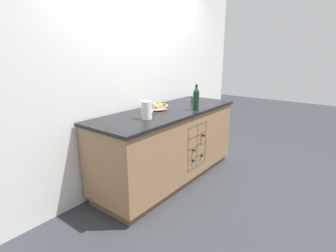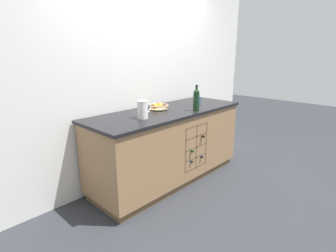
% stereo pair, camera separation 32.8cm
% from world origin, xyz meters
% --- Properties ---
extents(ground_plane, '(14.00, 14.00, 0.00)m').
position_xyz_m(ground_plane, '(0.00, 0.00, 0.00)').
color(ground_plane, '#2D3035').
extents(back_wall, '(4.49, 0.06, 2.55)m').
position_xyz_m(back_wall, '(0.00, 0.43, 1.27)').
color(back_wall, white).
rests_on(back_wall, ground_plane).
extents(kitchen_island, '(2.13, 0.77, 0.93)m').
position_xyz_m(kitchen_island, '(0.00, -0.00, 0.47)').
color(kitchen_island, brown).
rests_on(kitchen_island, ground_plane).
extents(fruit_bowl, '(0.25, 0.25, 0.08)m').
position_xyz_m(fruit_bowl, '(-0.05, 0.11, 0.97)').
color(fruit_bowl, tan).
rests_on(fruit_bowl, kitchen_island).
extents(white_pitcher, '(0.18, 0.12, 0.19)m').
position_xyz_m(white_pitcher, '(-0.49, -0.09, 1.03)').
color(white_pitcher, white).
rests_on(white_pitcher, kitchen_island).
extents(ceramic_mug, '(0.12, 0.08, 0.09)m').
position_xyz_m(ceramic_mug, '(0.62, 0.01, 0.98)').
color(ceramic_mug, '#385684').
rests_on(ceramic_mug, kitchen_island).
extents(standing_wine_bottle, '(0.08, 0.08, 0.31)m').
position_xyz_m(standing_wine_bottle, '(0.21, -0.27, 1.07)').
color(standing_wine_bottle, '#19381E').
rests_on(standing_wine_bottle, kitchen_island).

